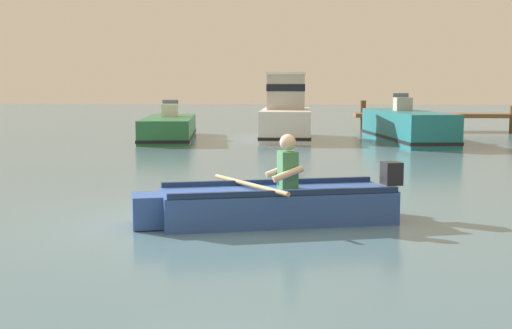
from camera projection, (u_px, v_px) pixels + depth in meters
name	position (u px, v px, depth m)	size (l,w,h in m)	color
ground_plane	(214.00, 221.00, 9.41)	(120.00, 120.00, 0.00)	slate
wooden_dock	(507.00, 116.00, 27.65)	(12.26, 1.64, 1.23)	brown
rowboat_with_person	(272.00, 204.00, 9.29)	(3.68, 1.91, 1.19)	#2D519E
moored_boat_green	(169.00, 129.00, 23.77)	(2.39, 6.02, 1.35)	#287042
moored_boat_white	(286.00, 114.00, 23.82)	(1.74, 4.85, 2.30)	white
moored_boat_teal	(406.00, 127.00, 22.62)	(2.46, 6.39, 1.59)	#1E727A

